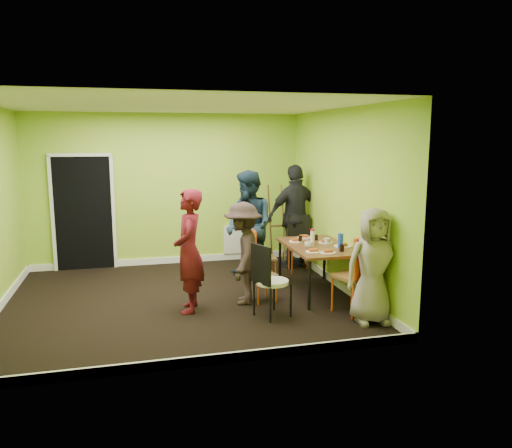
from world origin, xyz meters
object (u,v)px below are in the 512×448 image
(chair_bentwood, at_px, (268,277))
(orange_bottle, at_px, (312,241))
(dining_table, at_px, (318,249))
(person_back_end, at_px, (296,216))
(person_left_near, at_px, (243,253))
(chair_left_far, at_px, (260,253))
(chair_front_end, at_px, (358,270))
(person_standing, at_px, (189,251))
(chair_left_near, at_px, (258,270))
(easel, at_px, (281,224))
(chair_back_end, at_px, (298,231))
(thermos, at_px, (312,238))
(person_left_far, at_px, (249,226))
(person_front_end, at_px, (373,266))
(blue_bottle, at_px, (341,241))

(chair_bentwood, distance_m, orange_bottle, 1.40)
(dining_table, xyz_separation_m, person_back_end, (0.19, 1.60, 0.25))
(dining_table, height_order, person_left_near, person_left_near)
(dining_table, relative_size, chair_left_far, 1.69)
(chair_front_end, height_order, person_standing, person_standing)
(chair_left_near, xyz_separation_m, orange_bottle, (0.94, 0.33, 0.31))
(easel, bearing_deg, person_back_end, -65.32)
(chair_left_far, bearing_deg, orange_bottle, 52.35)
(easel, bearing_deg, dining_table, -90.53)
(chair_back_end, height_order, person_standing, person_standing)
(dining_table, height_order, thermos, thermos)
(chair_left_far, bearing_deg, person_left_far, -145.18)
(chair_back_end, distance_m, person_front_end, 2.73)
(easel, height_order, person_left_near, easel)
(chair_left_near, distance_m, person_left_near, 0.33)
(person_standing, distance_m, person_back_end, 2.89)
(chair_front_end, distance_m, person_left_far, 2.25)
(easel, bearing_deg, orange_bottle, -91.96)
(chair_bentwood, distance_m, easel, 2.98)
(blue_bottle, xyz_separation_m, person_back_end, (-0.07, 1.84, 0.08))
(easel, bearing_deg, chair_left_far, -121.23)
(chair_left_near, xyz_separation_m, easel, (1.00, 2.13, 0.27))
(person_standing, height_order, person_left_near, person_standing)
(person_back_end, bearing_deg, person_left_far, 22.59)
(blue_bottle, relative_size, person_left_near, 0.15)
(dining_table, xyz_separation_m, person_left_far, (-0.84, 0.98, 0.22))
(blue_bottle, height_order, person_standing, person_standing)
(chair_back_end, relative_size, chair_front_end, 0.91)
(chair_front_end, xyz_separation_m, orange_bottle, (-0.23, 1.16, 0.18))
(chair_bentwood, distance_m, person_left_far, 1.85)
(chair_back_end, relative_size, person_standing, 0.59)
(dining_table, xyz_separation_m, chair_left_far, (-0.71, 0.76, -0.20))
(blue_bottle, height_order, person_back_end, person_back_end)
(chair_front_end, bearing_deg, person_front_end, -102.01)
(chair_bentwood, xyz_separation_m, person_left_near, (-0.19, 0.66, 0.18))
(person_left_near, bearing_deg, person_front_end, 68.69)
(chair_left_far, relative_size, person_standing, 0.53)
(person_standing, relative_size, person_left_near, 1.15)
(person_front_end, bearing_deg, dining_table, 105.76)
(person_standing, bearing_deg, person_back_end, 141.79)
(chair_front_end, bearing_deg, chair_left_near, 123.78)
(person_front_end, bearing_deg, thermos, 108.63)
(person_left_near, xyz_separation_m, person_front_end, (1.43, -1.16, 0.01))
(chair_left_far, height_order, person_left_near, person_left_near)
(chair_left_far, height_order, orange_bottle, chair_left_far)
(dining_table, bearing_deg, chair_front_end, -79.62)
(person_left_far, xyz_separation_m, person_back_end, (1.03, 0.62, 0.02))
(chair_front_end, xyz_separation_m, person_front_end, (0.05, -0.32, 0.14))
(chair_bentwood, bearing_deg, person_front_end, 44.88)
(thermos, height_order, orange_bottle, thermos)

